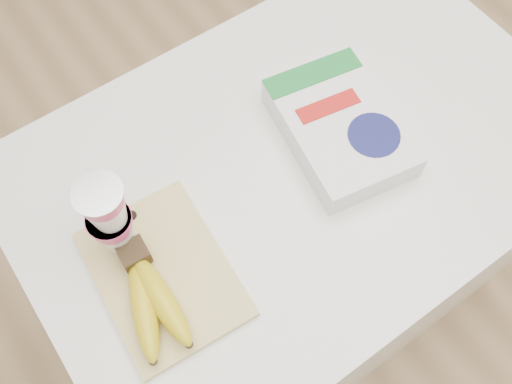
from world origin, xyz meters
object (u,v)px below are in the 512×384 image
Objects in this scene: yogurt_stack at (109,216)px; cutting_board at (163,274)px; bananas at (151,299)px; cereal_box at (340,128)px; table at (290,237)px.

cutting_board is at bearing -73.18° from yogurt_stack.
cutting_board is at bearing 42.30° from bananas.
cereal_box is (0.43, 0.05, 0.02)m from cutting_board.
bananas is (-0.04, -0.04, 0.03)m from cutting_board.
table is at bearing 13.54° from cutting_board.
yogurt_stack is 0.46m from cereal_box.
cereal_box is (0.47, 0.08, -0.01)m from bananas.
cutting_board is 0.43m from cereal_box.
bananas is 0.47m from cereal_box.
table is at bearing -174.99° from cereal_box.
cutting_board is 1.37× the size of bananas.
table is 3.48× the size of cereal_box.
cutting_board is 0.14m from yogurt_stack.
bananas reaches higher than table.
cutting_board is 0.92× the size of cereal_box.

